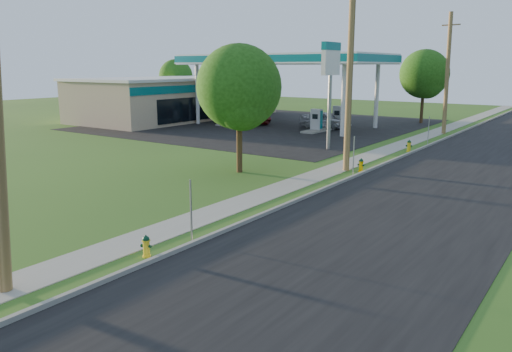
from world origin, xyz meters
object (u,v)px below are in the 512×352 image
(price_pylon, at_px, (331,65))
(hydrant_mid, at_px, (361,165))
(tree_lot, at_px, (425,76))
(tree_back, at_px, (176,78))
(hydrant_near, at_px, (146,246))
(car_red, at_px, (248,116))
(car_silver, at_px, (324,120))
(fuel_pump_ne, at_px, (316,123))
(fuel_pump_se, at_px, (338,119))
(fuel_pump_nw, at_px, (231,117))
(hydrant_far, at_px, (409,146))
(tree_verge, at_px, (240,91))
(fuel_pump_sw, at_px, (256,114))
(utility_pole_mid, at_px, (350,74))
(utility_pole_far, at_px, (447,73))

(price_pylon, xyz_separation_m, hydrant_mid, (4.66, -5.34, -5.08))
(tree_lot, distance_m, tree_back, 29.44)
(price_pylon, bearing_deg, hydrant_near, -77.21)
(car_red, distance_m, car_silver, 7.66)
(fuel_pump_ne, relative_size, fuel_pump_se, 1.00)
(fuel_pump_nw, height_order, fuel_pump_ne, same)
(fuel_pump_se, bearing_deg, hydrant_near, -73.15)
(hydrant_far, bearing_deg, fuel_pump_se, 135.97)
(fuel_pump_ne, relative_size, tree_verge, 0.49)
(tree_back, relative_size, hydrant_far, 8.00)
(fuel_pump_sw, bearing_deg, hydrant_far, -26.53)
(utility_pole_mid, xyz_separation_m, tree_lot, (-3.74, 24.52, -0.48))
(tree_lot, bearing_deg, price_pylon, -90.48)
(utility_pole_far, xyz_separation_m, fuel_pump_ne, (-8.90, -5.00, -4.08))
(fuel_pump_se, xyz_separation_m, car_silver, (-0.70, -1.33, 0.02))
(utility_pole_far, relative_size, tree_back, 1.53)
(fuel_pump_nw, xyz_separation_m, hydrant_far, (18.61, -5.29, -0.34))
(tree_lot, height_order, tree_back, tree_lot)
(utility_pole_mid, relative_size, tree_back, 1.58)
(fuel_pump_nw, height_order, hydrant_near, fuel_pump_nw)
(car_red, bearing_deg, utility_pole_mid, -109.60)
(tree_lot, relative_size, tree_back, 1.12)
(utility_pole_far, height_order, price_pylon, utility_pole_far)
(tree_lot, distance_m, car_silver, 11.24)
(tree_lot, bearing_deg, fuel_pump_ne, -114.13)
(hydrant_near, bearing_deg, tree_lot, 96.40)
(hydrant_near, bearing_deg, fuel_pump_se, 106.85)
(fuel_pump_se, xyz_separation_m, tree_lot, (5.16, 7.52, 3.75))
(fuel_pump_se, bearing_deg, tree_lot, 55.54)
(utility_pole_far, bearing_deg, hydrant_near, -88.89)
(hydrant_far, bearing_deg, hydrant_near, -90.21)
(fuel_pump_nw, xyz_separation_m, car_red, (0.71, 1.70, 0.02))
(fuel_pump_sw, height_order, tree_back, tree_back)
(fuel_pump_nw, height_order, car_silver, fuel_pump_nw)
(utility_pole_far, distance_m, car_silver, 10.68)
(fuel_pump_nw, distance_m, car_silver, 8.72)
(hydrant_near, height_order, car_red, car_red)
(fuel_pump_se, height_order, hydrant_mid, fuel_pump_se)
(tree_lot, xyz_separation_m, car_silver, (-5.85, -8.85, -3.72))
(price_pylon, bearing_deg, tree_lot, 89.52)
(fuel_pump_sw, height_order, hydrant_far, fuel_pump_sw)
(fuel_pump_ne, relative_size, hydrant_near, 4.83)
(tree_back, height_order, hydrant_mid, tree_back)
(fuel_pump_ne, xyz_separation_m, tree_lot, (5.16, 11.52, 3.75))
(price_pylon, height_order, hydrant_near, price_pylon)
(utility_pole_far, distance_m, fuel_pump_se, 9.84)
(hydrant_mid, bearing_deg, car_silver, 123.74)
(fuel_pump_sw, xyz_separation_m, tree_verge, (13.67, -20.62, 3.45))
(fuel_pump_ne, bearing_deg, fuel_pump_se, 90.00)
(fuel_pump_nw, distance_m, hydrant_near, 33.13)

